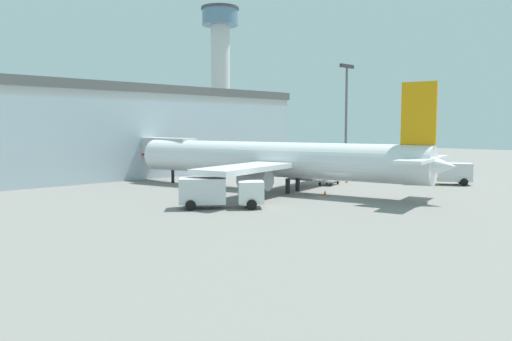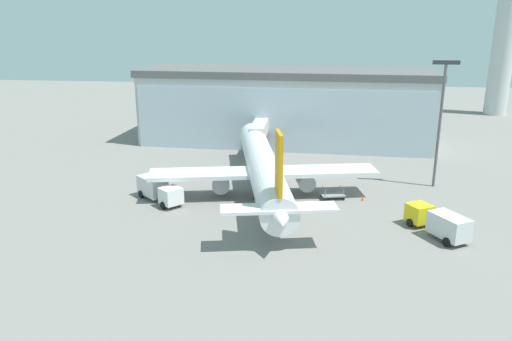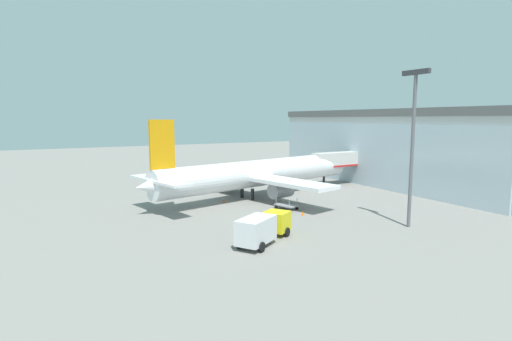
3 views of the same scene
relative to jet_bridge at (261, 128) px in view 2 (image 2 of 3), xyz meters
name	(u,v)px [view 2 (image 2 of 3)]	position (x,y,z in m)	size (l,w,h in m)	color
ground	(261,218)	(3.24, -27.08, -4.28)	(240.00, 240.00, 0.00)	gray
terminal_building	(285,106)	(3.23, 9.13, 2.18)	(50.99, 17.01, 12.91)	#B5B5B5
jet_bridge	(261,128)	(0.00, 0.00, 0.00)	(2.51, 13.74, 5.65)	beige
control_tower	(508,11)	(49.62, 42.75, 18.59)	(9.74, 9.74, 37.74)	silver
apron_light_mast	(441,112)	(24.44, -13.36, 5.53)	(3.20, 0.40, 16.25)	#59595E
airplane	(263,167)	(2.48, -19.06, -0.83)	(28.04, 38.28, 11.25)	silver
catering_truck	(158,189)	(-9.69, -23.26, -2.81)	(6.91, 6.50, 2.65)	silver
fuel_truck	(439,222)	(21.56, -29.52, -2.81)	(5.68, 7.38, 2.65)	yellow
baggage_cart	(333,195)	(11.18, -19.95, -3.78)	(3.10, 2.23, 1.50)	gray
safety_cone_nose	(265,209)	(3.43, -25.06, -4.01)	(0.36, 0.36, 0.55)	orange
safety_cone_wingtip	(363,198)	(14.83, -20.07, -4.01)	(0.36, 0.36, 0.55)	orange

